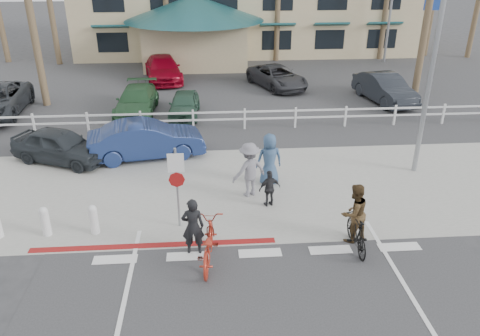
{
  "coord_description": "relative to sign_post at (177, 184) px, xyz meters",
  "views": [
    {
      "loc": [
        -1.37,
        -10.13,
        7.76
      ],
      "look_at": [
        -0.38,
        3.06,
        1.5
      ],
      "focal_mm": 35.0,
      "sensor_mm": 36.0,
      "label": 1
    }
  ],
  "objects": [
    {
      "name": "lot_car_5",
      "position": [
        5.27,
        15.39,
        -0.8
      ],
      "size": [
        3.73,
        5.12,
        1.29
      ],
      "primitive_type": "imported",
      "rotation": [
        0.0,
        0.0,
        0.38
      ],
      "color": "#313236",
      "rests_on": "ground"
    },
    {
      "name": "info_sign",
      "position": [
        16.3,
        19.8,
        1.35
      ],
      "size": [
        1.2,
        0.16,
        5.6
      ],
      "primitive_type": null,
      "color": "navy",
      "rests_on": "ground"
    },
    {
      "name": "ground",
      "position": [
        2.3,
        -2.2,
        -1.45
      ],
      "size": [
        140.0,
        140.0,
        0.0
      ],
      "primitive_type": "plane",
      "color": "#333335"
    },
    {
      "name": "car_red_compact",
      "position": [
        -4.87,
        5.19,
        -0.77
      ],
      "size": [
        4.27,
        3.07,
        1.35
      ],
      "primitive_type": "imported",
      "rotation": [
        0.0,
        0.0,
        1.15
      ],
      "color": "#252A2F",
      "rests_on": "ground"
    },
    {
      "name": "pedestrian_child",
      "position": [
        2.91,
        1.05,
        -0.81
      ],
      "size": [
        0.8,
        0.5,
        1.27
      ],
      "primitive_type": "imported",
      "rotation": [
        0.0,
        0.0,
        3.42
      ],
      "color": "#262629",
      "rests_on": "ground"
    },
    {
      "name": "parking_lot",
      "position": [
        2.3,
        15.8,
        -1.45
      ],
      "size": [
        50.0,
        16.0,
        0.01
      ],
      "primitive_type": "cube",
      "color": "#333335",
      "rests_on": "ground"
    },
    {
      "name": "bike_black",
      "position": [
        5.02,
        -1.55,
        -0.93
      ],
      "size": [
        0.5,
        1.74,
        1.04
      ],
      "primitive_type": "imported",
      "rotation": [
        0.0,
        0.0,
        3.13
      ],
      "color": "black",
      "rests_on": "ground"
    },
    {
      "name": "lot_car_4",
      "position": [
        -1.75,
        17.61,
        -0.71
      ],
      "size": [
        2.95,
        5.41,
        1.49
      ],
      "primitive_type": "imported",
      "rotation": [
        0.0,
        0.0,
        0.18
      ],
      "color": "maroon",
      "rests_on": "ground"
    },
    {
      "name": "lot_car_1",
      "position": [
        -2.6,
        10.98,
        -0.78
      ],
      "size": [
        2.01,
        4.66,
        1.34
      ],
      "primitive_type": "imported",
      "rotation": [
        0.0,
        0.0,
        -0.03
      ],
      "color": "#26502D",
      "rests_on": "ground"
    },
    {
      "name": "rail_fence",
      "position": [
        2.8,
        8.3,
        -0.95
      ],
      "size": [
        29.4,
        0.16,
        1.0
      ],
      "primitive_type": null,
      "color": "silver",
      "rests_on": "ground"
    },
    {
      "name": "pedestrian_a",
      "position": [
        2.31,
        1.83,
        -0.49
      ],
      "size": [
        1.43,
        1.19,
        1.92
      ],
      "primitive_type": "imported",
      "rotation": [
        0.0,
        0.0,
        3.6
      ],
      "color": "slate",
      "rests_on": "ground"
    },
    {
      "name": "lot_car_3",
      "position": [
        10.71,
        12.0,
        -0.69
      ],
      "size": [
        2.46,
        4.86,
        1.53
      ],
      "primitive_type": "imported",
      "rotation": [
        0.0,
        0.0,
        0.19
      ],
      "color": "black",
      "rests_on": "ground"
    },
    {
      "name": "car_white_sedan",
      "position": [
        -1.51,
        5.37,
        -0.7
      ],
      "size": [
        4.8,
        2.42,
        1.51
      ],
      "primitive_type": "imported",
      "rotation": [
        0.0,
        0.0,
        1.76
      ],
      "color": "navy",
      "rests_on": "ground"
    },
    {
      "name": "rider_red",
      "position": [
        0.46,
        -1.41,
        -0.6
      ],
      "size": [
        0.62,
        0.41,
        1.7
      ],
      "primitive_type": "imported",
      "rotation": [
        0.0,
        0.0,
        3.14
      ],
      "color": "black",
      "rests_on": "ground"
    },
    {
      "name": "streetlight_0",
      "position": [
        8.8,
        3.3,
        3.05
      ],
      "size": [
        0.6,
        2.0,
        9.0
      ],
      "primitive_type": null,
      "color": "gray",
      "rests_on": "ground"
    },
    {
      "name": "cross_street",
      "position": [
        2.3,
        6.3,
        -1.45
      ],
      "size": [
        40.0,
        5.0,
        0.01
      ],
      "primitive_type": "cube",
      "color": "#333335",
      "rests_on": "ground"
    },
    {
      "name": "sidewalk_plaza",
      "position": [
        2.3,
        2.3,
        -1.44
      ],
      "size": [
        22.0,
        7.0,
        0.01
      ],
      "primitive_type": "cube",
      "color": "gray",
      "rests_on": "ground"
    },
    {
      "name": "bike_path",
      "position": [
        2.3,
        -4.2,
        -1.45
      ],
      "size": [
        12.0,
        16.0,
        0.01
      ],
      "primitive_type": "cube",
      "color": "#333335",
      "rests_on": "ground"
    },
    {
      "name": "lot_car_2",
      "position": [
        -0.17,
        10.46,
        -0.85
      ],
      "size": [
        1.61,
        3.61,
        1.21
      ],
      "primitive_type": "imported",
      "rotation": [
        0.0,
        0.0,
        -0.05
      ],
      "color": "#2C4F3D",
      "rests_on": "ground"
    },
    {
      "name": "curb_red",
      "position": [
        -0.7,
        -1.0,
        -1.44
      ],
      "size": [
        7.0,
        0.25,
        0.02
      ],
      "primitive_type": "cube",
      "color": "maroon",
      "rests_on": "ground"
    },
    {
      "name": "sign_post",
      "position": [
        0.0,
        0.0,
        0.0
      ],
      "size": [
        0.5,
        0.1,
        2.9
      ],
      "primitive_type": null,
      "color": "gray",
      "rests_on": "ground"
    },
    {
      "name": "bollard_0",
      "position": [
        -2.5,
        -0.2,
        -0.97
      ],
      "size": [
        0.26,
        0.26,
        0.95
      ],
      "primitive_type": null,
      "color": "silver",
      "rests_on": "ground"
    },
    {
      "name": "rider_black",
      "position": [
        5.03,
        -1.11,
        -0.55
      ],
      "size": [
        1.08,
        0.98,
        1.8
      ],
      "primitive_type": "imported",
      "rotation": [
        0.0,
        0.0,
        3.57
      ],
      "color": "#45321B",
      "rests_on": "ground"
    },
    {
      "name": "bike_red",
      "position": [
        0.85,
        -1.85,
        -0.87
      ],
      "size": [
        0.98,
        2.29,
        1.17
      ],
      "primitive_type": "imported",
      "rotation": [
        0.0,
        0.0,
        3.05
      ],
      "color": "maroon",
      "rests_on": "ground"
    },
    {
      "name": "bollard_1",
      "position": [
        -3.9,
        -0.2,
        -0.97
      ],
      "size": [
        0.26,
        0.26,
        0.95
      ],
      "primitive_type": null,
      "color": "silver",
      "rests_on": "ground"
    },
    {
      "name": "pedestrian_b",
      "position": [
        3.1,
        2.66,
        -0.5
      ],
      "size": [
        1.0,
        0.73,
        1.9
      ],
      "primitive_type": "imported",
      "rotation": [
        0.0,
        0.0,
        3.29
      ],
      "color": "#324C6F",
      "rests_on": "ground"
    }
  ]
}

